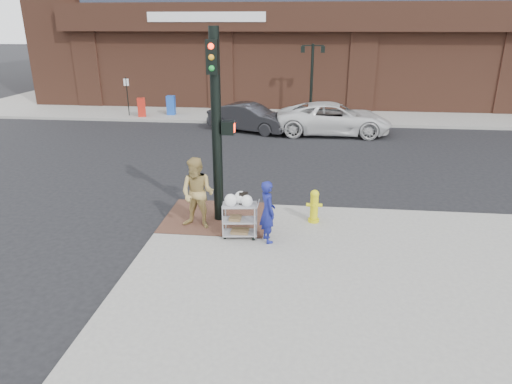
# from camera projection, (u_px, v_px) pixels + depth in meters

# --- Properties ---
(ground) EXTENTS (220.00, 220.00, 0.00)m
(ground) POSITION_uv_depth(u_px,v_px,m) (233.00, 237.00, 11.80)
(ground) COLOR black
(ground) RESTS_ON ground
(sidewalk_far) EXTENTS (65.00, 36.00, 0.15)m
(sidewalk_far) POSITION_uv_depth(u_px,v_px,m) (429.00, 85.00, 40.31)
(sidewalk_far) COLOR gray
(sidewalk_far) RESTS_ON ground
(brick_curb_ramp) EXTENTS (2.80, 2.40, 0.01)m
(brick_curb_ramp) POSITION_uv_depth(u_px,v_px,m) (216.00, 217.00, 12.65)
(brick_curb_ramp) COLOR #503025
(brick_curb_ramp) RESTS_ON sidewalk_near
(lamp_post) EXTENTS (1.32, 0.22, 4.00)m
(lamp_post) POSITION_uv_depth(u_px,v_px,m) (312.00, 72.00, 25.60)
(lamp_post) COLOR black
(lamp_post) RESTS_ON sidewalk_far
(parking_sign) EXTENTS (0.05, 0.05, 2.20)m
(parking_sign) POSITION_uv_depth(u_px,v_px,m) (128.00, 96.00, 26.22)
(parking_sign) COLOR black
(parking_sign) RESTS_ON sidewalk_far
(traffic_signal_pole) EXTENTS (0.61, 0.51, 5.00)m
(traffic_signal_pole) POSITION_uv_depth(u_px,v_px,m) (217.00, 123.00, 11.58)
(traffic_signal_pole) COLOR black
(traffic_signal_pole) RESTS_ON sidewalk_near
(woman_blue) EXTENTS (0.58, 0.67, 1.56)m
(woman_blue) POSITION_uv_depth(u_px,v_px,m) (268.00, 212.00, 11.02)
(woman_blue) COLOR navy
(woman_blue) RESTS_ON sidewalk_near
(pedestrian_tan) EXTENTS (1.03, 0.87, 1.88)m
(pedestrian_tan) POSITION_uv_depth(u_px,v_px,m) (198.00, 193.00, 11.73)
(pedestrian_tan) COLOR tan
(pedestrian_tan) RESTS_ON sidewalk_near
(sedan_dark) EXTENTS (4.52, 2.93, 1.41)m
(sedan_dark) POSITION_uv_depth(u_px,v_px,m) (250.00, 118.00, 23.13)
(sedan_dark) COLOR black
(sedan_dark) RESTS_ON ground
(minivan_white) EXTENTS (5.60, 2.61, 1.55)m
(minivan_white) POSITION_uv_depth(u_px,v_px,m) (334.00, 119.00, 22.53)
(minivan_white) COLOR silver
(minivan_white) RESTS_ON ground
(utility_cart) EXTENTS (0.90, 0.57, 1.18)m
(utility_cart) POSITION_uv_depth(u_px,v_px,m) (240.00, 217.00, 11.31)
(utility_cart) COLOR gray
(utility_cart) RESTS_ON sidewalk_near
(fire_hydrant) EXTENTS (0.43, 0.30, 0.91)m
(fire_hydrant) POSITION_uv_depth(u_px,v_px,m) (314.00, 206.00, 12.21)
(fire_hydrant) COLOR yellow
(fire_hydrant) RESTS_ON sidewalk_near
(newsbox_red) EXTENTS (0.55, 0.52, 1.05)m
(newsbox_red) POSITION_uv_depth(u_px,v_px,m) (142.00, 107.00, 26.13)
(newsbox_red) COLOR red
(newsbox_red) RESTS_ON sidewalk_far
(newsbox_blue) EXTENTS (0.48, 0.44, 1.10)m
(newsbox_blue) POSITION_uv_depth(u_px,v_px,m) (171.00, 105.00, 26.67)
(newsbox_blue) COLOR #1B4BB3
(newsbox_blue) RESTS_ON sidewalk_far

